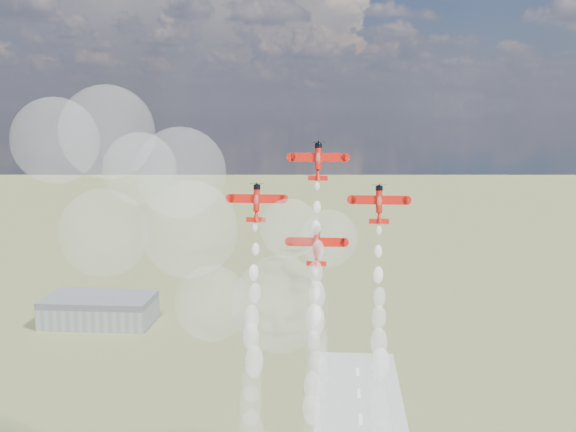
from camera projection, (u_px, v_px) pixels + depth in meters
The scene contains 9 objects.
hangar at pixel (99, 310), 316.72m from camera, with size 50.00×28.00×13.00m.
plane_lead at pixel (318, 161), 137.65m from camera, with size 11.17×4.43×7.80m.
plane_left at pixel (257, 202), 137.59m from camera, with size 11.17×4.43×7.80m.
plane_right at pixel (379, 204), 135.68m from camera, with size 11.17×4.43×7.80m.
plane_slot at pixel (317, 246), 135.62m from camera, with size 11.17×4.43×7.80m.
smoke_trail_lead at pixel (317, 344), 133.31m from camera, with size 5.26×13.81×41.55m.
smoke_trail_left at pixel (252, 387), 133.36m from camera, with size 5.36×14.53×42.00m.
smoke_trail_right at pixel (379, 391), 131.28m from camera, with size 5.74×14.60×41.82m.
drifted_smoke_cloud at pixel (171, 214), 147.32m from camera, with size 70.80×39.90×58.92m.
Camera 1 is at (-7.77, -117.59, 101.42)m, focal length 42.00 mm.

